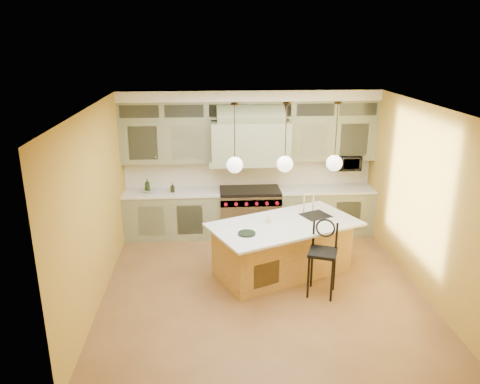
{
  "coord_description": "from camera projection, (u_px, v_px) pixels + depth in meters",
  "views": [
    {
      "loc": [
        -0.82,
        -6.69,
        3.83
      ],
      "look_at": [
        -0.3,
        0.7,
        1.38
      ],
      "focal_mm": 35.0,
      "sensor_mm": 36.0,
      "label": 1
    }
  ],
  "objects": [
    {
      "name": "wall_front",
      "position": [
        291.0,
        283.0,
        4.77
      ],
      "size": [
        5.0,
        0.0,
        5.0
      ],
      "primitive_type": "plane",
      "rotation": [
        -1.57,
        0.0,
        0.0
      ],
      "color": "#B38D31",
      "rests_on": "ground"
    },
    {
      "name": "range",
      "position": [
        250.0,
        211.0,
        9.47
      ],
      "size": [
        1.2,
        0.74,
        0.96
      ],
      "color": "silver",
      "rests_on": "floor"
    },
    {
      "name": "pendant_right",
      "position": [
        334.0,
        161.0,
        7.48
      ],
      "size": [
        0.26,
        0.26,
        1.11
      ],
      "color": "#2D2319",
      "rests_on": "ceiling"
    },
    {
      "name": "floor",
      "position": [
        261.0,
        286.0,
        7.59
      ],
      "size": [
        5.0,
        5.0,
        0.0
      ],
      "primitive_type": "plane",
      "color": "brown",
      "rests_on": "ground"
    },
    {
      "name": "pendant_center",
      "position": [
        285.0,
        162.0,
        7.43
      ],
      "size": [
        0.26,
        0.26,
        1.11
      ],
      "color": "#2D2319",
      "rests_on": "ceiling"
    },
    {
      "name": "ceiling",
      "position": [
        264.0,
        106.0,
        6.68
      ],
      "size": [
        5.0,
        5.0,
        0.0
      ],
      "primitive_type": "plane",
      "rotation": [
        3.14,
        0.0,
        0.0
      ],
      "color": "white",
      "rests_on": "wall_back"
    },
    {
      "name": "microwave",
      "position": [
        346.0,
        162.0,
        9.4
      ],
      "size": [
        0.54,
        0.37,
        0.3
      ],
      "primitive_type": "imported",
      "color": "black",
      "rests_on": "back_cabinetry"
    },
    {
      "name": "wall_back",
      "position": [
        248.0,
        161.0,
        9.5
      ],
      "size": [
        5.0,
        0.0,
        5.0
      ],
      "primitive_type": "plane",
      "rotation": [
        1.57,
        0.0,
        0.0
      ],
      "color": "#B38D31",
      "rests_on": "ground"
    },
    {
      "name": "fruit_bowl",
      "position": [
        150.0,
        191.0,
        9.19
      ],
      "size": [
        0.28,
        0.28,
        0.06
      ],
      "primitive_type": "imported",
      "rotation": [
        0.0,
        0.0,
        -0.16
      ],
      "color": "beige",
      "rests_on": "back_cabinetry"
    },
    {
      "name": "wall_right",
      "position": [
        422.0,
        198.0,
        7.3
      ],
      "size": [
        0.0,
        5.0,
        5.0
      ],
      "primitive_type": "plane",
      "rotation": [
        1.57,
        0.0,
        -1.57
      ],
      "color": "#B38D31",
      "rests_on": "ground"
    },
    {
      "name": "oil_bottle_b",
      "position": [
        173.0,
        188.0,
        9.19
      ],
      "size": [
        0.08,
        0.08,
        0.18
      ],
      "primitive_type": "imported",
      "rotation": [
        0.0,
        0.0,
        -0.02
      ],
      "color": "black",
      "rests_on": "back_cabinetry"
    },
    {
      "name": "oil_bottle_a",
      "position": [
        147.0,
        186.0,
        9.16
      ],
      "size": [
        0.12,
        0.12,
        0.28
      ],
      "primitive_type": "imported",
      "rotation": [
        0.0,
        0.0,
        0.15
      ],
      "color": "black",
      "rests_on": "back_cabinetry"
    },
    {
      "name": "wall_left",
      "position": [
        96.0,
        206.0,
        6.97
      ],
      "size": [
        0.0,
        5.0,
        5.0
      ],
      "primitive_type": "plane",
      "rotation": [
        1.57,
        0.0,
        1.57
      ],
      "color": "#B38D31",
      "rests_on": "ground"
    },
    {
      "name": "back_cabinetry",
      "position": [
        250.0,
        165.0,
        9.26
      ],
      "size": [
        5.0,
        0.77,
        2.9
      ],
      "color": "gray",
      "rests_on": "floor"
    },
    {
      "name": "counter_stool",
      "position": [
        323.0,
        253.0,
        7.18
      ],
      "size": [
        0.54,
        0.54,
        1.2
      ],
      "rotation": [
        0.0,
        0.0,
        -0.36
      ],
      "color": "black",
      "rests_on": "floor"
    },
    {
      "name": "pendant_left",
      "position": [
        235.0,
        163.0,
        7.38
      ],
      "size": [
        0.26,
        0.26,
        1.11
      ],
      "color": "#2D2319",
      "rests_on": "ceiling"
    },
    {
      "name": "kitchen_island",
      "position": [
        283.0,
        247.0,
        7.89
      ],
      "size": [
        2.72,
        2.15,
        1.35
      ],
      "rotation": [
        0.0,
        0.0,
        0.42
      ],
      "color": "#A17239",
      "rests_on": "floor"
    },
    {
      "name": "cup",
      "position": [
        269.0,
        220.0,
        7.72
      ],
      "size": [
        0.13,
        0.13,
        0.1
      ],
      "primitive_type": "imported",
      "rotation": [
        0.0,
        0.0,
        -0.17
      ],
      "color": "silver",
      "rests_on": "kitchen_island"
    }
  ]
}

